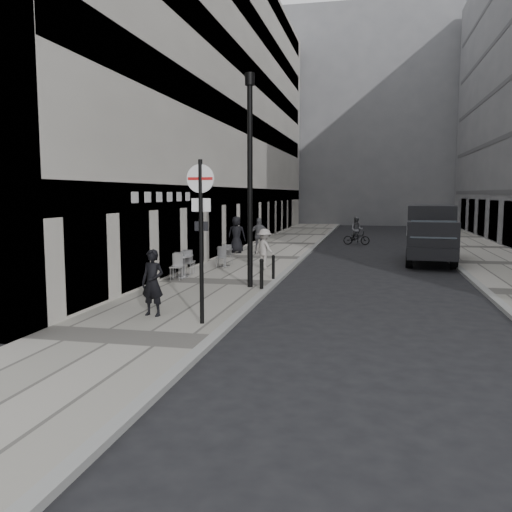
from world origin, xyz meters
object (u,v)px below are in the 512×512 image
at_px(sign_post, 201,220).
at_px(cyclist, 357,234).
at_px(lamppost, 250,170).
at_px(walking_man, 153,283).
at_px(panel_van, 431,231).

relative_size(sign_post, cyclist, 2.21).
bearing_deg(sign_post, lamppost, 92.25).
xyz_separation_m(walking_man, cyclist, (4.47, 21.97, -0.28)).
bearing_deg(lamppost, cyclist, 80.16).
xyz_separation_m(sign_post, panel_van, (6.61, 14.03, -1.10)).
relative_size(walking_man, cyclist, 0.97).
bearing_deg(cyclist, sign_post, -94.79).
xyz_separation_m(sign_post, lamppost, (-0.00, 5.23, 1.37)).
height_order(sign_post, cyclist, sign_post).
bearing_deg(sign_post, panel_van, 67.01).
relative_size(sign_post, lamppost, 0.56).
bearing_deg(panel_van, lamppost, -123.10).
relative_size(lamppost, panel_van, 1.19).
height_order(walking_man, sign_post, sign_post).
height_order(lamppost, panel_van, lamppost).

